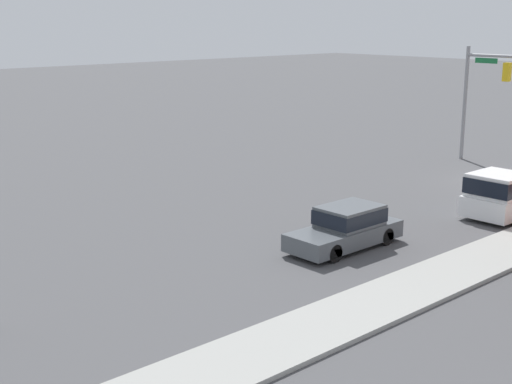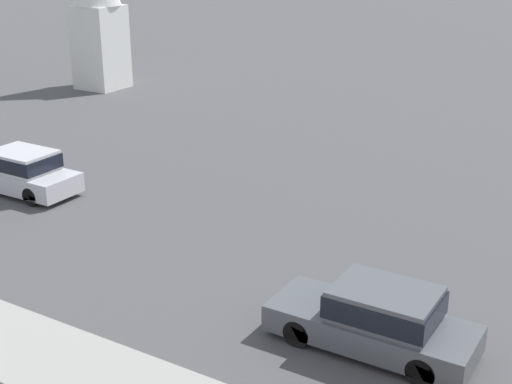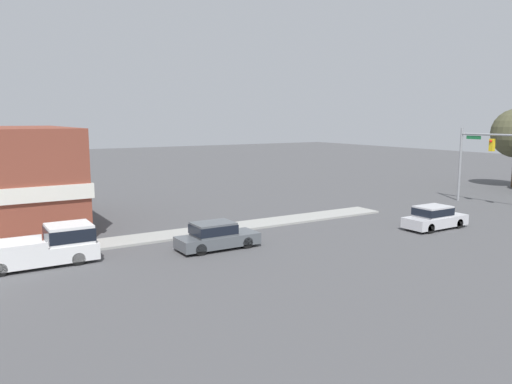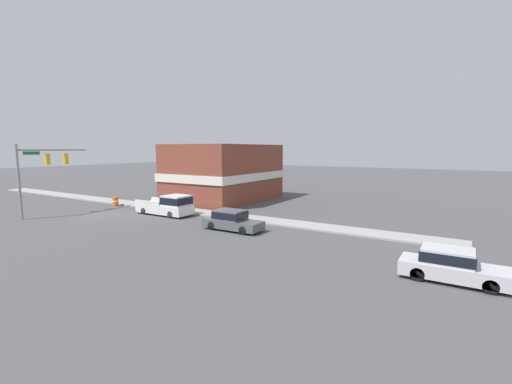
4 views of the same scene
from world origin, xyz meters
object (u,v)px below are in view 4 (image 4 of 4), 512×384
at_px(car_oncoming, 451,264).
at_px(construction_barrel, 115,201).
at_px(car_lead, 232,220).
at_px(pickup_truck_parked, 169,205).

relative_size(car_oncoming, construction_barrel, 4.56).
xyz_separation_m(car_lead, pickup_truck_parked, (-1.78, -8.58, 0.15)).
bearing_deg(pickup_truck_parked, car_oncoming, 78.49).
distance_m(car_lead, car_oncoming, 15.23).
bearing_deg(car_lead, construction_barrel, -97.97).
distance_m(car_oncoming, construction_barrel, 32.89).
xyz_separation_m(car_lead, construction_barrel, (-2.45, -17.50, -0.29)).
relative_size(pickup_truck_parked, construction_barrel, 5.61).
bearing_deg(car_lead, pickup_truck_parked, -101.71).
bearing_deg(car_lead, car_oncoming, 78.60).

